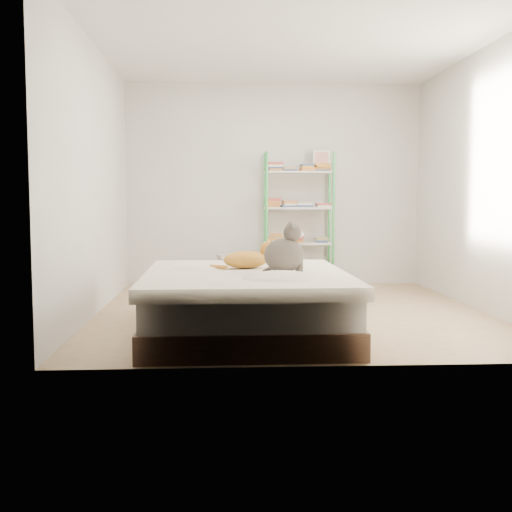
{
  "coord_description": "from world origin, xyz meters",
  "views": [
    {
      "loc": [
        -0.69,
        -6.25,
        1.1
      ],
      "look_at": [
        -0.39,
        -0.75,
        0.62
      ],
      "focal_mm": 45.0,
      "sensor_mm": 36.0,
      "label": 1
    }
  ],
  "objects": [
    {
      "name": "cardboard_box",
      "position": [
        0.03,
        0.92,
        0.2
      ],
      "size": [
        0.68,
        0.69,
        0.45
      ],
      "rotation": [
        0.0,
        0.0,
        -0.36
      ],
      "color": "tan",
      "rests_on": "ground"
    },
    {
      "name": "white_bin",
      "position": [
        -0.55,
        1.81,
        0.21
      ],
      "size": [
        0.42,
        0.39,
        0.42
      ],
      "rotation": [
        0.0,
        0.0,
        0.22
      ],
      "color": "silver",
      "rests_on": "ground"
    },
    {
      "name": "room",
      "position": [
        0.0,
        0.0,
        1.3
      ],
      "size": [
        3.81,
        4.21,
        2.61
      ],
      "color": "tan",
      "rests_on": "ground"
    },
    {
      "name": "shelf_unit",
      "position": [
        0.31,
        1.88,
        0.89
      ],
      "size": [
        0.88,
        0.36,
        1.74
      ],
      "color": "#45B55A",
      "rests_on": "ground"
    },
    {
      "name": "grey_cat",
      "position": [
        -0.18,
        -1.12,
        0.72
      ],
      "size": [
        0.38,
        0.33,
        0.4
      ],
      "primitive_type": null,
      "rotation": [
        0.0,
        0.0,
        1.68
      ],
      "color": "#635B54",
      "rests_on": "bed"
    },
    {
      "name": "orange_cat",
      "position": [
        -0.48,
        -0.8,
        0.61
      ],
      "size": [
        0.52,
        0.37,
        0.19
      ],
      "primitive_type": null,
      "rotation": [
        0.0,
        0.0,
        0.28
      ],
      "color": "#C28734",
      "rests_on": "bed"
    },
    {
      "name": "bed",
      "position": [
        -0.49,
        -1.05,
        0.26
      ],
      "size": [
        1.64,
        2.05,
        0.52
      ],
      "rotation": [
        0.0,
        0.0,
        0.01
      ],
      "color": "brown",
      "rests_on": "ground"
    }
  ]
}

